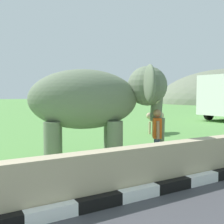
# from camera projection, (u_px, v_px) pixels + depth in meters

# --- Properties ---
(barrier_parapet) EXTENTS (28.00, 0.36, 1.00)m
(barrier_parapet) POSITION_uv_depth(u_px,v_px,m) (96.00, 177.00, 5.23)
(barrier_parapet) COLOR tan
(barrier_parapet) RESTS_ON ground_plane
(elephant) EXTENTS (4.04, 3.19, 2.92)m
(elephant) POSITION_uv_depth(u_px,v_px,m) (96.00, 101.00, 7.75)
(elephant) COLOR #64735A
(elephant) RESTS_ON ground_plane
(person_handler) EXTENTS (0.44, 0.60, 1.66)m
(person_handler) POSITION_uv_depth(u_px,v_px,m) (157.00, 134.00, 7.91)
(person_handler) COLOR navy
(person_handler) RESTS_ON ground_plane
(cow_near) EXTENTS (1.86, 1.26, 1.23)m
(cow_near) POSITION_uv_depth(u_px,v_px,m) (156.00, 117.00, 14.34)
(cow_near) COLOR tan
(cow_near) RESTS_ON ground_plane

